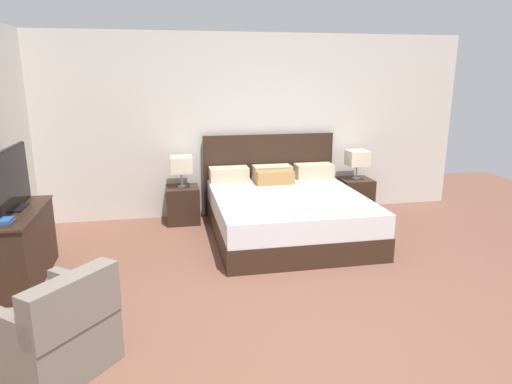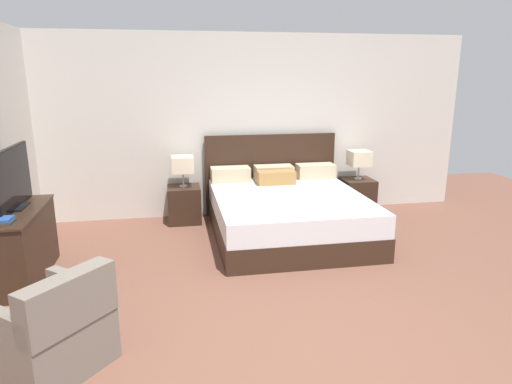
{
  "view_description": "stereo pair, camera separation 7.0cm",
  "coord_description": "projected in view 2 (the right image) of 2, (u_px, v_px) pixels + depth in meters",
  "views": [
    {
      "loc": [
        -1.03,
        -2.72,
        2.02
      ],
      "look_at": [
        -0.07,
        2.05,
        0.75
      ],
      "focal_mm": 32.0,
      "sensor_mm": 36.0,
      "label": 1
    },
    {
      "loc": [
        -0.96,
        -2.73,
        2.02
      ],
      "look_at": [
        -0.07,
        2.05,
        0.75
      ],
      "focal_mm": 32.0,
      "sensor_mm": 36.0,
      "label": 2
    }
  ],
  "objects": [
    {
      "name": "bed",
      "position": [
        287.0,
        212.0,
        5.83
      ],
      "size": [
        1.91,
        2.15,
        1.17
      ],
      "color": "#332116",
      "rests_on": "ground"
    },
    {
      "name": "nightstand_left",
      "position": [
        184.0,
        204.0,
        6.34
      ],
      "size": [
        0.45,
        0.44,
        0.5
      ],
      "color": "#332116",
      "rests_on": "ground"
    },
    {
      "name": "tv",
      "position": [
        13.0,
        179.0,
        4.45
      ],
      "size": [
        0.18,
        0.97,
        0.6
      ],
      "color": "black",
      "rests_on": "dresser"
    },
    {
      "name": "nightstand_right",
      "position": [
        357.0,
        196.0,
        6.79
      ],
      "size": [
        0.45,
        0.44,
        0.5
      ],
      "color": "#332116",
      "rests_on": "ground"
    },
    {
      "name": "dresser",
      "position": [
        19.0,
        244.0,
        4.53
      ],
      "size": [
        0.47,
        1.18,
        0.72
      ],
      "color": "#332116",
      "rests_on": "ground"
    },
    {
      "name": "ground_plane",
      "position": [
        318.0,
        363.0,
        3.27
      ],
      "size": [
        11.19,
        11.19,
        0.0
      ],
      "primitive_type": "plane",
      "color": "brown"
    },
    {
      "name": "armchair_by_window",
      "position": [
        51.0,
        332.0,
        3.15
      ],
      "size": [
        0.97,
        0.96,
        0.76
      ],
      "color": "#70665B",
      "rests_on": "ground"
    },
    {
      "name": "table_lamp_right",
      "position": [
        359.0,
        158.0,
        6.65
      ],
      "size": [
        0.29,
        0.29,
        0.42
      ],
      "color": "#B7B7BC",
      "rests_on": "nightstand_right"
    },
    {
      "name": "table_lamp_left",
      "position": [
        183.0,
        165.0,
        6.2
      ],
      "size": [
        0.29,
        0.29,
        0.42
      ],
      "color": "#B7B7BC",
      "rests_on": "nightstand_left"
    },
    {
      "name": "book_red_cover",
      "position": [
        0.0,
        222.0,
        4.04
      ],
      "size": [
        0.24,
        0.18,
        0.03
      ],
      "primitive_type": "cube",
      "rotation": [
        0.0,
        0.0,
        -0.05
      ],
      "color": "#383333",
      "rests_on": "dresser"
    },
    {
      "name": "wall_back",
      "position": [
        239.0,
        126.0,
        6.53
      ],
      "size": [
        6.72,
        0.06,
        2.57
      ],
      "primitive_type": "cube",
      "color": "beige",
      "rests_on": "ground"
    }
  ]
}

